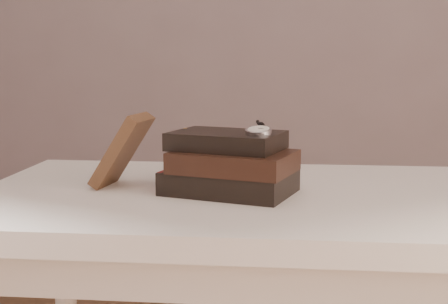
# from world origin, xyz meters

# --- Properties ---
(table) EXTENTS (1.00, 0.60, 0.75)m
(table) POSITION_xyz_m (0.00, 0.35, 0.66)
(table) COLOR silver
(table) RESTS_ON ground
(book_stack) EXTENTS (0.26, 0.21, 0.11)m
(book_stack) POSITION_xyz_m (-0.03, 0.33, 0.80)
(book_stack) COLOR black
(book_stack) RESTS_ON table
(journal) EXTENTS (0.11, 0.11, 0.14)m
(journal) POSITION_xyz_m (-0.24, 0.36, 0.82)
(journal) COLOR #3C2417
(journal) RESTS_ON table
(pocket_watch) EXTENTS (0.06, 0.15, 0.02)m
(pocket_watch) POSITION_xyz_m (0.02, 0.31, 0.87)
(pocket_watch) COLOR silver
(pocket_watch) RESTS_ON book_stack
(eyeglasses) EXTENTS (0.12, 0.13, 0.04)m
(eyeglasses) POSITION_xyz_m (-0.09, 0.43, 0.81)
(eyeglasses) COLOR silver
(eyeglasses) RESTS_ON book_stack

